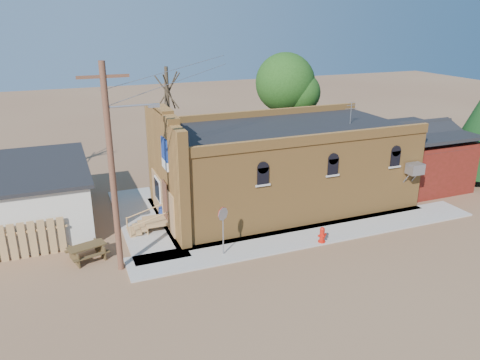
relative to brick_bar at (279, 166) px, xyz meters
name	(u,v)px	position (x,y,z in m)	size (l,w,h in m)	color
ground	(297,248)	(-1.64, -5.49, -2.34)	(120.00, 120.00, 0.00)	brown
sidewalk_south	(315,235)	(-0.14, -4.59, -2.30)	(19.00, 2.20, 0.08)	#9E9991
sidewalk_west	(144,220)	(-7.94, 0.51, -2.30)	(2.60, 10.00, 0.08)	#9E9991
brick_bar	(279,166)	(0.00, 0.00, 0.00)	(16.40, 7.97, 6.30)	#AB7234
red_shed	(414,150)	(9.86, 0.01, -0.07)	(5.40, 6.40, 4.30)	#4F170D
wood_fence	(8,243)	(-14.44, -1.69, -1.44)	(5.20, 0.10, 1.80)	#996A45
utility_pole	(113,166)	(-9.79, -4.29, 2.43)	(3.12, 0.26, 9.00)	#533121
tree_bare_near	(167,90)	(-4.64, 7.51, 3.62)	(2.80, 2.80, 7.65)	#443926
tree_leafy	(285,83)	(4.36, 8.01, 3.59)	(4.40, 4.40, 8.15)	#443926
fire_hydrant	(322,235)	(-0.30, -5.50, -1.86)	(0.47, 0.46, 0.81)	red
stop_sign	(223,218)	(-5.22, -4.85, -0.44)	(0.58, 0.37, 2.36)	#949499
trash_barrel	(163,214)	(-6.94, -0.06, -1.88)	(0.50, 0.50, 0.76)	navy
picnic_table	(87,250)	(-11.14, -2.84, -1.88)	(1.94, 1.65, 0.69)	#47361C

